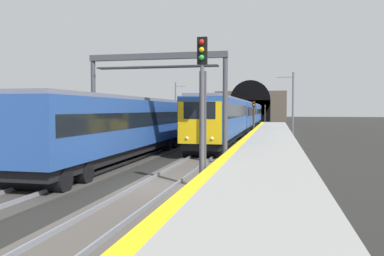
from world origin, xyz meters
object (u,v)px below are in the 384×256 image
object	(u,v)px
train_adjacent_platform	(192,118)
catenary_mast_far	(293,103)
train_main_approaching	(242,115)
railway_signal_far	(265,112)
catenary_mast_near	(176,105)
railway_signal_mid	(254,115)
railway_signal_near	(202,99)
overhead_signal_gantry	(157,80)

from	to	relation	value
train_adjacent_platform	catenary_mast_far	bearing A→B (deg)	-62.52
train_main_approaching	catenary_mast_far	world-z (taller)	catenary_mast_far
train_main_approaching	catenary_mast_far	size ratio (longest dim) A/B	7.76
train_main_approaching	railway_signal_far	size ratio (longest dim) A/B	13.63
catenary_mast_near	catenary_mast_far	xyz separation A→B (m)	(-11.59, -17.50, 0.11)
train_main_approaching	railway_signal_mid	bearing A→B (deg)	26.92
train_adjacent_platform	catenary_mast_far	world-z (taller)	catenary_mast_far
train_adjacent_platform	catenary_mast_far	xyz separation A→B (m)	(5.79, -10.98, 1.67)
train_main_approaching	railway_signal_near	size ratio (longest dim) A/B	9.90
railway_signal_far	overhead_signal_gantry	bearing A→B (deg)	-3.13
train_main_approaching	train_adjacent_platform	xyz separation A→B (m)	(-11.12, 4.46, -0.17)
railway_signal_mid	railway_signal_far	world-z (taller)	railway_signal_far
railway_signal_far	overhead_signal_gantry	xyz separation A→B (m)	(-74.28, 4.06, 2.32)
train_main_approaching	train_adjacent_platform	distance (m)	11.99
railway_signal_near	railway_signal_mid	size ratio (longest dim) A/B	1.41
train_adjacent_platform	catenary_mast_far	size ratio (longest dim) A/B	7.75
railway_signal_mid	overhead_signal_gantry	bearing A→B (deg)	-8.42
train_adjacent_platform	catenary_mast_far	distance (m)	12.53
train_main_approaching	overhead_signal_gantry	distance (m)	31.22
train_main_approaching	railway_signal_far	world-z (taller)	railway_signal_far
railway_signal_near	catenary_mast_far	distance (m)	32.93
train_adjacent_platform	railway_signal_far	size ratio (longest dim) A/B	13.62
catenary_mast_far	train_adjacent_platform	bearing A→B (deg)	117.82
train_adjacent_platform	overhead_signal_gantry	bearing A→B (deg)	-173.95
railway_signal_mid	catenary_mast_far	bearing A→B (deg)	69.65
railway_signal_mid	catenary_mast_far	world-z (taller)	catenary_mast_far
train_main_approaching	railway_signal_near	bearing A→B (deg)	2.68
catenary_mast_near	railway_signal_far	bearing A→B (deg)	-19.12
overhead_signal_gantry	railway_signal_far	bearing A→B (deg)	-3.13
railway_signal_mid	overhead_signal_gantry	world-z (taller)	overhead_signal_gantry
train_main_approaching	railway_signal_far	distance (m)	43.29
railway_signal_near	railway_signal_mid	world-z (taller)	railway_signal_near
train_main_approaching	catenary_mast_near	distance (m)	12.72
railway_signal_far	overhead_signal_gantry	distance (m)	74.43
train_main_approaching	railway_signal_mid	xyz separation A→B (m)	(-3.59, -1.83, 0.11)
railway_signal_far	catenary_mast_near	distance (m)	39.16
train_main_approaching	catenary_mast_far	bearing A→B (deg)	50.63
railway_signal_mid	catenary_mast_far	distance (m)	5.19
train_adjacent_platform	catenary_mast_near	size ratio (longest dim) A/B	7.93
train_adjacent_platform	overhead_signal_gantry	world-z (taller)	overhead_signal_gantry
railway_signal_near	railway_signal_far	xyz separation A→B (m)	(81.17, -0.00, -0.99)
railway_signal_far	train_main_approaching	bearing A→B (deg)	-2.42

